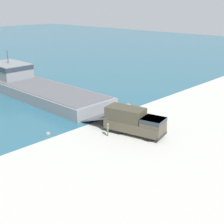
{
  "coord_description": "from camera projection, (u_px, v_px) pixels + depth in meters",
  "views": [
    {
      "loc": [
        -30.15,
        -24.95,
        15.52
      ],
      "look_at": [
        -1.68,
        2.45,
        1.63
      ],
      "focal_mm": 50.0,
      "sensor_mm": 36.0,
      "label": 1
    }
  ],
  "objects": [
    {
      "name": "soldier_on_ramp",
      "position": [
        108.0,
        129.0,
        38.1
      ],
      "size": [
        0.48,
        0.48,
        1.66
      ],
      "rotation": [
        0.0,
        0.0,
        5.48
      ],
      "color": "#566042",
      "rests_on": "ground_plane"
    },
    {
      "name": "landing_craft",
      "position": [
        31.0,
        85.0,
        55.88
      ],
      "size": [
        8.25,
        34.52,
        6.96
      ],
      "rotation": [
        0.0,
        0.0,
        0.01
      ],
      "color": "gray",
      "rests_on": "ground_plane"
    },
    {
      "name": "shoreline_rock_a",
      "position": [
        128.0,
        107.0,
        48.86
      ],
      "size": [
        1.26,
        1.26,
        1.26
      ],
      "primitive_type": "sphere",
      "color": "gray",
      "rests_on": "ground_plane"
    },
    {
      "name": "ground_plane",
      "position": [
        134.0,
        125.0,
        41.96
      ],
      "size": [
        240.0,
        240.0,
        0.0
      ],
      "primitive_type": "plane",
      "color": "#B7B5AD"
    },
    {
      "name": "shoreline_rock_b",
      "position": [
        48.0,
        134.0,
        38.9
      ],
      "size": [
        0.66,
        0.66,
        0.66
      ],
      "primitive_type": "sphere",
      "color": "gray",
      "rests_on": "ground_plane"
    },
    {
      "name": "military_truck",
      "position": [
        134.0,
        121.0,
        38.51
      ],
      "size": [
        4.16,
        7.95,
        3.25
      ],
      "rotation": [
        0.0,
        0.0,
        -1.35
      ],
      "color": "#4C4738",
      "rests_on": "ground_plane"
    }
  ]
}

